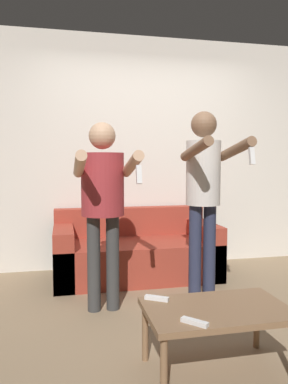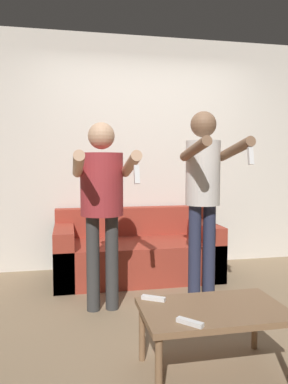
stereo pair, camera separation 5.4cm
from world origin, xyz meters
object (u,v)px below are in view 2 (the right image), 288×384
at_px(person_standing_right, 204,185).
at_px(remote_near, 190,322).
at_px(coffee_table, 213,315).
at_px(remote_far, 153,298).
at_px(person_standing_left, 102,193).
at_px(couch, 136,253).

height_order(person_standing_right, remote_near, person_standing_right).
xyz_separation_m(person_standing_right, coffee_table, (-0.32, -1.06, -0.69)).
bearing_deg(remote_far, remote_near, -73.72).
bearing_deg(remote_near, person_standing_right, 66.92).
height_order(person_standing_left, coffee_table, person_standing_left).
xyz_separation_m(person_standing_left, remote_near, (0.34, -1.25, -0.58)).
relative_size(person_standing_left, coffee_table, 1.85).
bearing_deg(person_standing_left, coffee_table, -62.54).
height_order(remote_near, remote_far, same).
distance_m(coffee_table, remote_near, 0.29).
relative_size(couch, person_standing_left, 1.10).
relative_size(couch, person_standing_right, 1.03).
bearing_deg(person_standing_left, remote_far, -75.14).
distance_m(couch, remote_far, 1.77).
bearing_deg(person_standing_right, remote_far, -126.28).
bearing_deg(person_standing_right, person_standing_left, 179.83).
relative_size(person_standing_left, remote_near, 11.64).
bearing_deg(person_standing_left, person_standing_right, -0.17).
bearing_deg(person_standing_right, coffee_table, -107.02).
distance_m(person_standing_left, person_standing_right, 0.88).
height_order(person_standing_left, person_standing_right, person_standing_right).
bearing_deg(remote_near, person_standing_left, 105.29).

